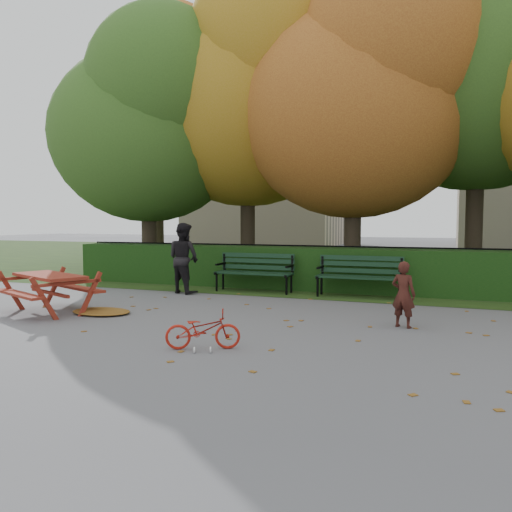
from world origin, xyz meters
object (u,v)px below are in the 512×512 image
(tree_a, at_px, (152,121))
(tree_d, at_px, (496,49))
(bench_left, at_px, (255,269))
(bench_right, at_px, (360,273))
(tree_c, at_px, (366,94))
(picnic_table, at_px, (50,283))
(tree_b, at_px, (256,91))
(child, at_px, (403,294))
(bicycle, at_px, (203,330))
(adult, at_px, (184,258))
(tree_f, at_px, (161,111))

(tree_a, height_order, tree_d, tree_d)
(bench_left, distance_m, bench_right, 2.40)
(tree_c, bearing_deg, picnic_table, -127.13)
(tree_a, height_order, bench_right, tree_a)
(tree_b, bearing_deg, tree_d, 4.38)
(child, bearing_deg, tree_a, -14.33)
(tree_c, height_order, bench_left, tree_c)
(tree_b, distance_m, tree_d, 6.37)
(tree_d, distance_m, picnic_table, 11.90)
(tree_b, relative_size, bench_left, 4.88)
(picnic_table, bearing_deg, tree_a, 126.89)
(bench_left, xyz_separation_m, bicycle, (1.24, -5.10, -0.27))
(tree_c, distance_m, child, 6.83)
(tree_c, xyz_separation_m, adult, (-3.56, -3.06, -4.03))
(picnic_table, xyz_separation_m, bicycle, (3.70, -1.30, -0.29))
(bench_left, relative_size, child, 1.76)
(tree_b, bearing_deg, tree_a, -156.95)
(picnic_table, height_order, adult, adult)
(adult, height_order, bicycle, adult)
(tree_f, bearing_deg, adult, -55.18)
(child, xyz_separation_m, adult, (-4.94, 2.04, 0.28))
(tree_f, height_order, picnic_table, tree_f)
(tree_a, relative_size, tree_c, 0.94)
(adult, bearing_deg, tree_d, -129.09)
(tree_c, height_order, tree_d, tree_d)
(tree_a, xyz_separation_m, bench_left, (3.89, -1.88, -4.00))
(picnic_table, relative_size, bicycle, 2.08)
(picnic_table, bearing_deg, child, 31.80)
(tree_a, distance_m, bench_left, 5.89)
(tree_c, xyz_separation_m, bicycle, (-0.89, -7.36, -4.57))
(tree_d, bearing_deg, child, -104.59)
(tree_c, relative_size, bicycle, 8.41)
(bench_left, bearing_deg, tree_b, 110.58)
(tree_b, bearing_deg, bicycle, -73.68)
(tree_a, bearing_deg, child, -32.51)
(tree_d, bearing_deg, tree_c, -157.39)
(tree_c, distance_m, bench_left, 5.31)
(tree_b, height_order, tree_d, tree_d)
(tree_b, distance_m, tree_f, 5.32)
(tree_d, bearing_deg, tree_a, -169.67)
(bench_right, height_order, bicycle, bench_right)
(bench_right, relative_size, bicycle, 1.89)
(tree_a, height_order, picnic_table, tree_a)
(tree_f, relative_size, picnic_table, 4.64)
(tree_d, xyz_separation_m, bicycle, (-3.94, -8.63, -5.73))
(tree_c, height_order, child, tree_c)
(picnic_table, bearing_deg, bench_left, 79.87)
(tree_f, bearing_deg, bicycle, -56.38)
(tree_a, xyz_separation_m, bench_right, (6.29, -1.88, -4.00))
(bench_right, bearing_deg, bench_left, 180.00)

